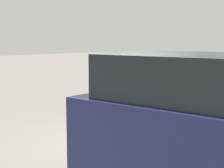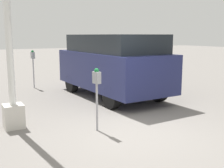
# 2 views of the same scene
# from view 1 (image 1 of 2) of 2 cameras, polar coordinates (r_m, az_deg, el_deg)

# --- Properties ---
(ground_plane) EXTENTS (80.00, 80.00, 0.00)m
(ground_plane) POSITION_cam_1_polar(r_m,az_deg,el_deg) (7.66, 1.40, -10.26)
(ground_plane) COLOR slate
(parking_meter_near) EXTENTS (0.21, 0.13, 1.41)m
(parking_meter_near) POSITION_cam_1_polar(r_m,az_deg,el_deg) (7.58, 7.00, -2.41)
(parking_meter_near) COLOR #9E9EA3
(parking_meter_near) RESTS_ON ground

